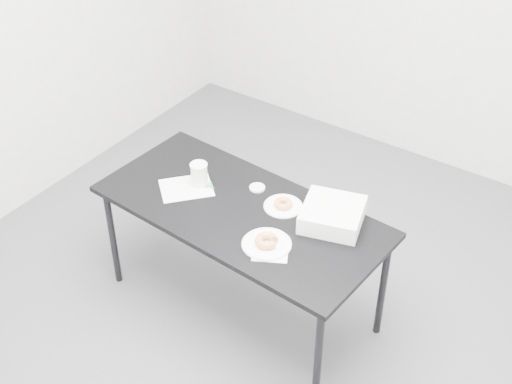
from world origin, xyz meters
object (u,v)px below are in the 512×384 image
Objects in this scene: scorecard at (186,188)px; coffee_cup at (199,174)px; donut_far at (283,203)px; pen at (204,184)px; plate_near at (267,244)px; bakery_box at (332,215)px; plate_far at (283,206)px; table at (241,217)px; donut_near at (267,241)px.

coffee_cup is at bearing 101.94° from scorecard.
pen is at bearing -169.55° from donut_far.
pen is 0.96× the size of coffee_cup.
bakery_box is at bearing 62.26° from plate_near.
plate_far is 2.13× the size of donut_far.
pen is at bearing 172.55° from table.
table is 0.24m from donut_far.
scorecard is 0.83m from bakery_box.
pen is 0.52× the size of plate_near.
donut_near is 0.63m from coffee_cup.
pen is 0.63× the size of plate_far.
plate_near is at bearing -72.01° from plate_far.
table is 5.75× the size of scorecard.
donut_near is at bearing 28.47° from scorecard.
donut_far is at bearing 58.44° from scorecard.
plate_near is 1.84× the size of coffee_cup.
donut_far reaches higher than plate_far.
donut_near is 0.38m from bakery_box.
plate_far is at bearing 170.34° from bakery_box.
plate_far reaches higher than table.
donut_far reaches higher than pen.
pen is 0.43× the size of bakery_box.
table is 0.33m from donut_near.
donut_near is at bearing -22.97° from pen.
donut_near is 0.56× the size of plate_far.
table is 11.88× the size of coffee_cup.
table is 0.34m from coffee_cup.
pen reaches higher than plate_near.
bakery_box is (0.74, 0.12, 0.04)m from pen.
coffee_cup is (-0.32, 0.05, 0.12)m from table.
plate_near is 0.83× the size of bakery_box.
bakery_box is at bearing 62.26° from donut_near.
plate_near is (0.27, -0.16, 0.06)m from table.
plate_near is (0.63, -0.14, 0.01)m from scorecard.
scorecard is 0.64m from donut_near.
bakery_box is at bearing 25.27° from table.
scorecard is 1.35× the size of plate_far.
plate_near is 0.02m from donut_near.
plate_near is 2.13× the size of donut_near.
donut_near is at bearing -134.14° from bakery_box.
coffee_cup is 0.45× the size of bakery_box.
donut_far reaches higher than plate_near.
bakery_box is (0.28, 0.03, 0.05)m from plate_far.
bakery_box is (0.28, 0.03, 0.03)m from donut_far.
donut_far reaches higher than scorecard.
coffee_cup is at bearing 172.88° from bakery_box.
bakery_box reaches higher than pen.
table is 7.74× the size of plate_far.
plate_near is at bearing -22.97° from pen.
bakery_box reaches higher than plate_near.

